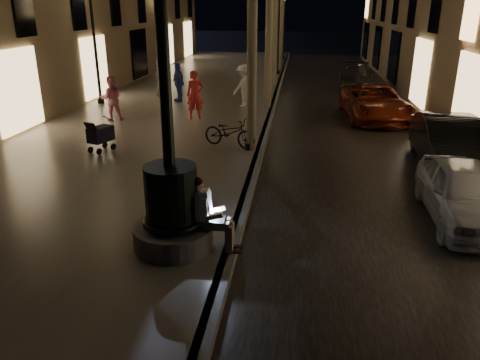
# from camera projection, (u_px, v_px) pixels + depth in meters

# --- Properties ---
(ground) EXTENTS (120.00, 120.00, 0.00)m
(ground) POSITION_uv_depth(u_px,v_px,m) (274.00, 107.00, 20.31)
(ground) COLOR black
(ground) RESTS_ON ground
(cobble_lane) EXTENTS (6.00, 45.00, 0.02)m
(cobble_lane) POSITION_uv_depth(u_px,v_px,m) (344.00, 109.00, 19.96)
(cobble_lane) COLOR black
(cobble_lane) RESTS_ON ground
(promenade) EXTENTS (8.00, 45.00, 0.20)m
(promenade) POSITION_uv_depth(u_px,v_px,m) (184.00, 103.00, 20.75)
(promenade) COLOR slate
(promenade) RESTS_ON ground
(curb_strip) EXTENTS (0.25, 45.00, 0.20)m
(curb_strip) POSITION_uv_depth(u_px,v_px,m) (274.00, 105.00, 20.28)
(curb_strip) COLOR #59595B
(curb_strip) RESTS_ON ground
(fountain_lamppost) EXTENTS (1.40, 1.40, 5.21)m
(fountain_lamppost) POSITION_uv_depth(u_px,v_px,m) (171.00, 193.00, 7.94)
(fountain_lamppost) COLOR #59595B
(fountain_lamppost) RESTS_ON promenade
(seated_man_laptop) EXTENTS (0.95, 0.32, 1.33)m
(seated_man_laptop) POSITION_uv_depth(u_px,v_px,m) (207.00, 212.00, 7.98)
(seated_man_laptop) COLOR tan
(seated_man_laptop) RESTS_ON promenade
(lamp_curb_a) EXTENTS (0.36, 0.36, 4.81)m
(lamp_curb_a) POSITION_uv_depth(u_px,v_px,m) (250.00, 43.00, 12.71)
(lamp_curb_a) COLOR black
(lamp_curb_a) RESTS_ON promenade
(lamp_curb_b) EXTENTS (0.36, 0.36, 4.81)m
(lamp_curb_b) POSITION_uv_depth(u_px,v_px,m) (270.00, 28.00, 20.13)
(lamp_curb_b) COLOR black
(lamp_curb_b) RESTS_ON promenade
(lamp_curb_c) EXTENTS (0.36, 0.36, 4.81)m
(lamp_curb_c) POSITION_uv_depth(u_px,v_px,m) (279.00, 22.00, 27.56)
(lamp_curb_c) COLOR black
(lamp_curb_c) RESTS_ON promenade
(lamp_curb_d) EXTENTS (0.36, 0.36, 4.81)m
(lamp_curb_d) POSITION_uv_depth(u_px,v_px,m) (284.00, 18.00, 34.98)
(lamp_curb_d) COLOR black
(lamp_curb_d) RESTS_ON promenade
(lamp_left_b) EXTENTS (0.36, 0.36, 4.81)m
(lamp_left_b) POSITION_uv_depth(u_px,v_px,m) (93.00, 30.00, 19.12)
(lamp_left_b) COLOR black
(lamp_left_b) RESTS_ON promenade
(lamp_left_c) EXTENTS (0.36, 0.36, 4.81)m
(lamp_left_c) POSITION_uv_depth(u_px,v_px,m) (162.00, 21.00, 28.39)
(lamp_left_c) COLOR black
(lamp_left_c) RESTS_ON promenade
(stroller) EXTENTS (0.66, 1.00, 1.02)m
(stroller) POSITION_uv_depth(u_px,v_px,m) (100.00, 134.00, 13.42)
(stroller) COLOR black
(stroller) RESTS_ON promenade
(car_front) EXTENTS (1.55, 3.63, 1.22)m
(car_front) POSITION_uv_depth(u_px,v_px,m) (465.00, 193.00, 9.54)
(car_front) COLOR #A9ADB1
(car_front) RESTS_ON ground
(car_second) EXTENTS (1.67, 4.26, 1.38)m
(car_second) POSITION_uv_depth(u_px,v_px,m) (449.00, 142.00, 12.72)
(car_second) COLOR black
(car_second) RESTS_ON ground
(car_third) EXTENTS (2.48, 4.83, 1.30)m
(car_third) POSITION_uv_depth(u_px,v_px,m) (375.00, 102.00, 18.06)
(car_third) COLOR maroon
(car_third) RESTS_ON ground
(car_rear) EXTENTS (1.97, 4.30, 1.22)m
(car_rear) POSITION_uv_depth(u_px,v_px,m) (356.00, 77.00, 24.50)
(car_rear) COLOR #343338
(car_rear) RESTS_ON ground
(pedestrian_red) EXTENTS (0.75, 0.63, 1.76)m
(pedestrian_red) POSITION_uv_depth(u_px,v_px,m) (195.00, 95.00, 17.18)
(pedestrian_red) COLOR red
(pedestrian_red) RESTS_ON promenade
(pedestrian_pink) EXTENTS (0.96, 0.87, 1.60)m
(pedestrian_pink) POSITION_uv_depth(u_px,v_px,m) (111.00, 99.00, 16.95)
(pedestrian_pink) COLOR #D47088
(pedestrian_pink) RESTS_ON promenade
(pedestrian_white) EXTENTS (1.16, 1.27, 1.72)m
(pedestrian_white) POSITION_uv_depth(u_px,v_px,m) (244.00, 86.00, 19.30)
(pedestrian_white) COLOR white
(pedestrian_white) RESTS_ON promenade
(pedestrian_blue) EXTENTS (0.92, 1.01, 1.65)m
(pedestrian_blue) POSITION_uv_depth(u_px,v_px,m) (178.00, 82.00, 20.30)
(pedestrian_blue) COLOR #283594
(pedestrian_blue) RESTS_ON promenade
(pedestrian_dark) EXTENTS (0.84, 1.04, 1.84)m
(pedestrian_dark) POSITION_uv_depth(u_px,v_px,m) (162.00, 77.00, 21.21)
(pedestrian_dark) COLOR #333438
(pedestrian_dark) RESTS_ON promenade
(bicycle) EXTENTS (1.78, 1.14, 0.88)m
(bicycle) POSITION_uv_depth(u_px,v_px,m) (230.00, 132.00, 13.90)
(bicycle) COLOR black
(bicycle) RESTS_ON promenade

